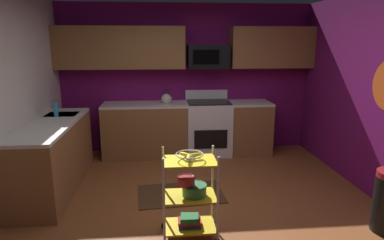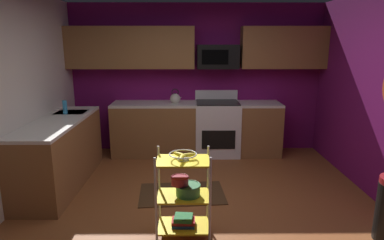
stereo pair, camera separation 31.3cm
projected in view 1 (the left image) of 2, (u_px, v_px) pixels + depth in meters
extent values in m
cube|color=brown|center=(202.00, 213.00, 3.94)|extent=(4.40, 4.80, 0.04)
cube|color=#6B1156|center=(186.00, 79.00, 5.99)|extent=(4.52, 0.06, 2.60)
cube|color=brown|center=(188.00, 130.00, 5.87)|extent=(2.91, 0.60, 0.88)
cube|color=silver|center=(188.00, 104.00, 5.76)|extent=(2.91, 0.60, 0.04)
cube|color=brown|center=(54.00, 158.00, 4.45)|extent=(0.60, 1.97, 0.88)
cube|color=silver|center=(50.00, 124.00, 4.35)|extent=(0.60, 1.97, 0.04)
cube|color=#B7BABC|center=(62.00, 119.00, 4.88)|extent=(0.44, 0.36, 0.16)
cube|color=white|center=(208.00, 128.00, 5.90)|extent=(0.76, 0.64, 0.92)
cube|color=black|center=(211.00, 139.00, 5.61)|extent=(0.56, 0.01, 0.32)
cube|color=white|center=(206.00, 95.00, 6.05)|extent=(0.76, 0.06, 0.18)
cube|color=black|center=(209.00, 102.00, 5.79)|extent=(0.72, 0.60, 0.02)
cube|color=brown|center=(120.00, 48.00, 5.58)|extent=(2.16, 0.33, 0.70)
cube|color=brown|center=(272.00, 48.00, 5.81)|extent=(1.44, 0.33, 0.70)
cube|color=black|center=(208.00, 57.00, 5.72)|extent=(0.70, 0.38, 0.40)
cube|color=black|center=(206.00, 57.00, 5.53)|extent=(0.44, 0.01, 0.24)
cylinder|color=silver|center=(164.00, 203.00, 3.12)|extent=(0.02, 0.02, 0.88)
cylinder|color=silver|center=(218.00, 201.00, 3.17)|extent=(0.02, 0.02, 0.88)
cylinder|color=silver|center=(164.00, 187.00, 3.46)|extent=(0.02, 0.02, 0.88)
cylinder|color=black|center=(164.00, 226.00, 3.56)|extent=(0.07, 0.02, 0.07)
cylinder|color=silver|center=(212.00, 186.00, 3.50)|extent=(0.02, 0.02, 0.88)
cylinder|color=black|center=(212.00, 223.00, 3.61)|extent=(0.07, 0.02, 0.07)
cube|color=yellow|center=(190.00, 226.00, 3.39)|extent=(0.52, 0.35, 0.02)
cube|color=yellow|center=(190.00, 196.00, 3.32)|extent=(0.52, 0.35, 0.02)
cube|color=yellow|center=(189.00, 161.00, 3.24)|extent=(0.52, 0.35, 0.02)
torus|color=silver|center=(189.00, 154.00, 3.22)|extent=(0.27, 0.27, 0.01)
cylinder|color=silver|center=(189.00, 159.00, 3.23)|extent=(0.12, 0.12, 0.02)
ellipsoid|color=yellow|center=(194.00, 155.00, 3.24)|extent=(0.17, 0.09, 0.04)
ellipsoid|color=yellow|center=(185.00, 155.00, 3.25)|extent=(0.15, 0.14, 0.04)
ellipsoid|color=yellow|center=(189.00, 157.00, 3.17)|extent=(0.08, 0.17, 0.04)
cylinder|color=#387F4C|center=(194.00, 190.00, 3.31)|extent=(0.24, 0.24, 0.11)
torus|color=#387F4C|center=(194.00, 185.00, 3.30)|extent=(0.25, 0.25, 0.01)
cylinder|color=maroon|center=(186.00, 181.00, 3.28)|extent=(0.17, 0.17, 0.08)
torus|color=maroon|center=(186.00, 178.00, 3.27)|extent=(0.18, 0.18, 0.01)
cube|color=#1E4C8C|center=(190.00, 224.00, 3.39)|extent=(0.23, 0.18, 0.03)
cube|color=#B22626|center=(190.00, 221.00, 3.38)|extent=(0.24, 0.16, 0.03)
cube|color=#26723F|center=(190.00, 218.00, 3.37)|extent=(0.20, 0.19, 0.04)
sphere|color=beige|center=(166.00, 99.00, 5.71)|extent=(0.18, 0.18, 0.18)
sphere|color=black|center=(166.00, 94.00, 5.69)|extent=(0.03, 0.03, 0.03)
cone|color=beige|center=(171.00, 98.00, 5.71)|extent=(0.09, 0.04, 0.06)
torus|color=black|center=(166.00, 93.00, 5.68)|extent=(0.12, 0.01, 0.12)
cylinder|color=#2D8CBF|center=(56.00, 109.00, 4.70)|extent=(0.06, 0.06, 0.20)
cube|color=#472D19|center=(181.00, 194.00, 4.37)|extent=(1.15, 0.78, 0.01)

